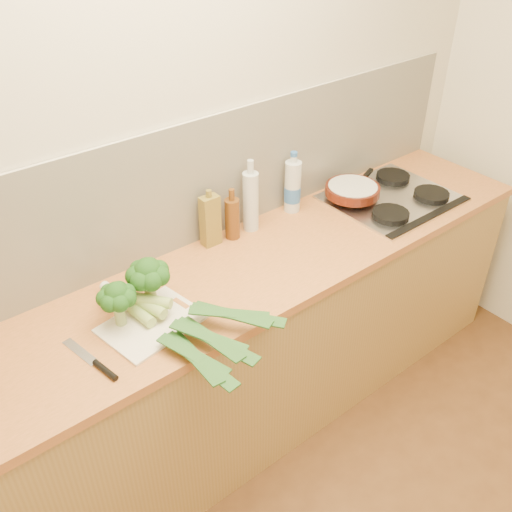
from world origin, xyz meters
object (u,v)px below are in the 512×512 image
Objects in this scene: chefs_knife at (99,365)px; skillet at (353,190)px; gas_hob at (392,197)px; chopping_board at (152,323)px.

skillet is (1.45, 0.25, 0.05)m from chefs_knife.
gas_hob is at bearing -5.41° from chefs_knife.
chopping_board is (-1.37, -0.06, -0.01)m from gas_hob.
skillet is (1.21, 0.18, 0.06)m from chopping_board.
skillet is at bearing 144.78° from gas_hob.
skillet is (-0.16, 0.11, 0.05)m from gas_hob.
gas_hob is at bearing -6.96° from chopping_board.
skillet reaches higher than chefs_knife.
chefs_knife is 1.47m from skillet.
chefs_knife is at bearing -172.18° from chopping_board.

